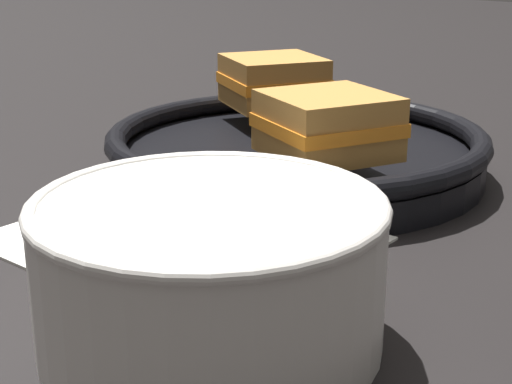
% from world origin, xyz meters
% --- Properties ---
extents(ground_plane, '(4.00, 4.00, 0.00)m').
position_xyz_m(ground_plane, '(0.00, 0.00, 0.00)').
color(ground_plane, black).
extents(napkin, '(0.23, 0.20, 0.00)m').
position_xyz_m(napkin, '(-0.03, 0.00, 0.00)').
color(napkin, white).
rests_on(napkin, ground_plane).
extents(soup_bowl, '(0.18, 0.18, 0.08)m').
position_xyz_m(soup_bowl, '(0.08, -0.08, 0.04)').
color(soup_bowl, silver).
rests_on(soup_bowl, ground_plane).
extents(spoon, '(0.14, 0.08, 0.01)m').
position_xyz_m(spoon, '(-0.02, 0.04, 0.01)').
color(spoon, '#9E9EA3').
rests_on(spoon, napkin).
extents(skillet, '(0.33, 0.33, 0.04)m').
position_xyz_m(skillet, '(-0.07, 0.17, 0.02)').
color(skillet, black).
rests_on(skillet, ground_plane).
extents(sandwich_near_left, '(0.11, 0.11, 0.05)m').
position_xyz_m(sandwich_near_left, '(0.00, 0.12, 0.07)').
color(sandwich_near_left, '#B27A38').
rests_on(sandwich_near_left, skillet).
extents(sandwich_near_right, '(0.12, 0.12, 0.05)m').
position_xyz_m(sandwich_near_right, '(-0.14, 0.23, 0.07)').
color(sandwich_near_right, '#B27A38').
rests_on(sandwich_near_right, skillet).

